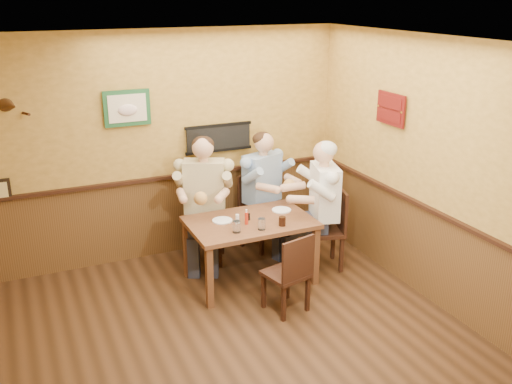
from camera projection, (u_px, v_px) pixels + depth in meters
room at (227, 180)px, 4.82m from camera, size 5.02×5.03×2.81m
dining_table at (250, 228)px, 6.47m from camera, size 1.40×0.90×0.75m
chair_back_left at (205, 223)px, 7.01m from camera, size 0.61×0.61×1.00m
chair_back_right at (262, 212)px, 7.39m from camera, size 0.58×0.58×0.98m
chair_right_end at (323, 229)px, 6.86m from camera, size 0.57×0.57×0.99m
chair_near_side at (286, 272)px, 5.93m from camera, size 0.49×0.49×0.88m
diner_tan_shirt at (205, 207)px, 6.94m from camera, size 0.87×0.87×1.43m
diner_blue_polo at (262, 197)px, 7.32m from camera, size 0.82×0.82×1.39m
diner_white_elder at (324, 212)px, 6.79m from camera, size 0.81×0.81×1.42m
water_glass_left at (237, 227)px, 6.10m from camera, size 0.11×0.11×0.13m
water_glass_mid at (262, 224)px, 6.17m from camera, size 0.09×0.09×0.13m
cola_tumbler at (282, 221)px, 6.28m from camera, size 0.08×0.08×0.10m
hot_sauce_bottle at (246, 218)px, 6.31m from camera, size 0.05×0.05×0.16m
salt_shaker at (237, 219)px, 6.35m from camera, size 0.05×0.05×0.10m
pepper_shaker at (249, 217)px, 6.44m from camera, size 0.04×0.04×0.08m
plate_far_left at (222, 220)px, 6.42m from camera, size 0.24×0.24×0.02m
plate_far_right at (281, 210)px, 6.72m from camera, size 0.30×0.30×0.02m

